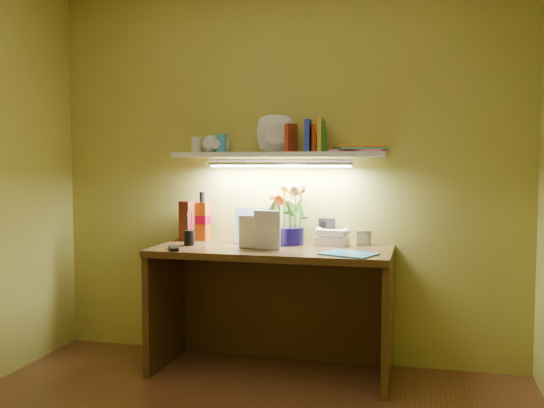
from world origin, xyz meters
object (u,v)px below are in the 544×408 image
at_px(whisky_bottle, 202,216).
at_px(desk, 272,311).
at_px(flower_bouquet, 287,214).
at_px(telephone, 333,236).
at_px(desk_clock, 363,238).

bearing_deg(whisky_bottle, desk, -23.72).
relative_size(flower_bouquet, telephone, 2.07).
bearing_deg(whisky_bottle, telephone, -2.62).
bearing_deg(telephone, whisky_bottle, -175.82).
relative_size(desk_clock, whisky_bottle, 0.28).
height_order(telephone, desk_clock, telephone).
xyz_separation_m(desk, desk_clock, (0.51, 0.25, 0.42)).
height_order(desk, desk_clock, desk_clock).
bearing_deg(desk_clock, flower_bouquet, 173.95).
xyz_separation_m(desk, telephone, (0.33, 0.19, 0.43)).
relative_size(desk, telephone, 7.76).
bearing_deg(whisky_bottle, flower_bouquet, -5.57).
bearing_deg(telephone, desk, -143.56).
bearing_deg(desk, whisky_bottle, 156.28).
xyz_separation_m(flower_bouquet, whisky_bottle, (-0.57, 0.06, -0.03)).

